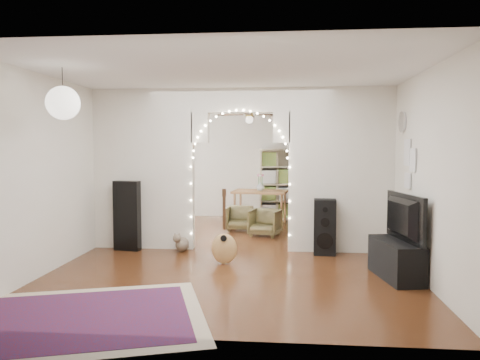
# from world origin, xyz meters

# --- Properties ---
(floor) EXTENTS (7.50, 7.50, 0.00)m
(floor) POSITION_xyz_m (0.00, 0.00, 0.00)
(floor) COLOR black
(floor) RESTS_ON ground
(ceiling) EXTENTS (5.00, 7.50, 0.02)m
(ceiling) POSITION_xyz_m (0.00, 0.00, 2.70)
(ceiling) COLOR white
(ceiling) RESTS_ON wall_back
(wall_back) EXTENTS (5.00, 0.02, 2.70)m
(wall_back) POSITION_xyz_m (0.00, 3.75, 1.35)
(wall_back) COLOR silver
(wall_back) RESTS_ON floor
(wall_front) EXTENTS (5.00, 0.02, 2.70)m
(wall_front) POSITION_xyz_m (0.00, -3.75, 1.35)
(wall_front) COLOR silver
(wall_front) RESTS_ON floor
(wall_left) EXTENTS (0.02, 7.50, 2.70)m
(wall_left) POSITION_xyz_m (-2.50, 0.00, 1.35)
(wall_left) COLOR silver
(wall_left) RESTS_ON floor
(wall_right) EXTENTS (0.02, 7.50, 2.70)m
(wall_right) POSITION_xyz_m (2.50, 0.00, 1.35)
(wall_right) COLOR silver
(wall_right) RESTS_ON floor
(divider_wall) EXTENTS (5.00, 0.20, 2.70)m
(divider_wall) POSITION_xyz_m (0.00, 0.00, 1.42)
(divider_wall) COLOR silver
(divider_wall) RESTS_ON floor
(fairy_lights) EXTENTS (1.64, 0.04, 1.60)m
(fairy_lights) POSITION_xyz_m (0.00, -0.13, 1.55)
(fairy_lights) COLOR #FFEABF
(fairy_lights) RESTS_ON divider_wall
(window) EXTENTS (0.04, 1.20, 1.40)m
(window) POSITION_xyz_m (-2.47, 1.80, 1.50)
(window) COLOR white
(window) RESTS_ON wall_left
(wall_clock) EXTENTS (0.03, 0.31, 0.31)m
(wall_clock) POSITION_xyz_m (2.48, -0.60, 2.10)
(wall_clock) COLOR white
(wall_clock) RESTS_ON wall_right
(picture_frames) EXTENTS (0.02, 0.50, 0.70)m
(picture_frames) POSITION_xyz_m (2.48, -1.00, 1.50)
(picture_frames) COLOR white
(picture_frames) RESTS_ON wall_right
(paper_lantern) EXTENTS (0.40, 0.40, 0.40)m
(paper_lantern) POSITION_xyz_m (-1.90, -2.40, 2.25)
(paper_lantern) COLOR white
(paper_lantern) RESTS_ON ceiling
(ceiling_fan) EXTENTS (1.10, 1.10, 0.30)m
(ceiling_fan) POSITION_xyz_m (0.00, 2.00, 2.40)
(ceiling_fan) COLOR #B6923C
(ceiling_fan) RESTS_ON ceiling
(area_rug) EXTENTS (3.16, 2.72, 0.02)m
(area_rug) POSITION_xyz_m (-1.42, -3.40, 0.01)
(area_rug) COLOR maroon
(area_rug) RESTS_ON floor
(guitar_case) EXTENTS (0.46, 0.22, 1.17)m
(guitar_case) POSITION_xyz_m (-1.88, -0.25, 0.58)
(guitar_case) COLOR black
(guitar_case) RESTS_ON floor
(acoustic_guitar) EXTENTS (0.38, 0.14, 0.95)m
(acoustic_guitar) POSITION_xyz_m (-0.15, -1.03, 0.41)
(acoustic_guitar) COLOR tan
(acoustic_guitar) RESTS_ON floor
(tabby_cat) EXTENTS (0.33, 0.50, 0.33)m
(tabby_cat) POSITION_xyz_m (-0.96, -0.27, 0.14)
(tabby_cat) COLOR brown
(tabby_cat) RESTS_ON floor
(floor_speaker) EXTENTS (0.36, 0.33, 0.89)m
(floor_speaker) POSITION_xyz_m (1.38, -0.25, 0.44)
(floor_speaker) COLOR black
(floor_speaker) RESTS_ON floor
(media_console) EXTENTS (0.57, 1.05, 0.50)m
(media_console) POSITION_xyz_m (2.20, -1.57, 0.25)
(media_console) COLOR black
(media_console) RESTS_ON floor
(tv) EXTENTS (0.33, 1.08, 0.62)m
(tv) POSITION_xyz_m (2.20, -1.57, 0.81)
(tv) COLOR black
(tv) RESTS_ON media_console
(bookcase) EXTENTS (1.70, 0.75, 1.69)m
(bookcase) POSITION_xyz_m (0.98, 3.50, 0.84)
(bookcase) COLOR tan
(bookcase) RESTS_ON floor
(dining_table) EXTENTS (1.28, 0.93, 0.76)m
(dining_table) POSITION_xyz_m (0.20, 2.67, 0.68)
(dining_table) COLOR brown
(dining_table) RESTS_ON floor
(flower_vase) EXTENTS (0.20, 0.20, 0.19)m
(flower_vase) POSITION_xyz_m (0.20, 2.67, 0.85)
(flower_vase) COLOR silver
(flower_vase) RESTS_ON dining_table
(dining_chair_left) EXTENTS (0.68, 0.69, 0.52)m
(dining_chair_left) POSITION_xyz_m (0.36, 1.25, 0.26)
(dining_chair_left) COLOR brown
(dining_chair_left) RESTS_ON floor
(dining_chair_right) EXTENTS (0.55, 0.57, 0.51)m
(dining_chair_right) POSITION_xyz_m (-0.18, 1.79, 0.25)
(dining_chair_right) COLOR brown
(dining_chair_right) RESTS_ON floor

